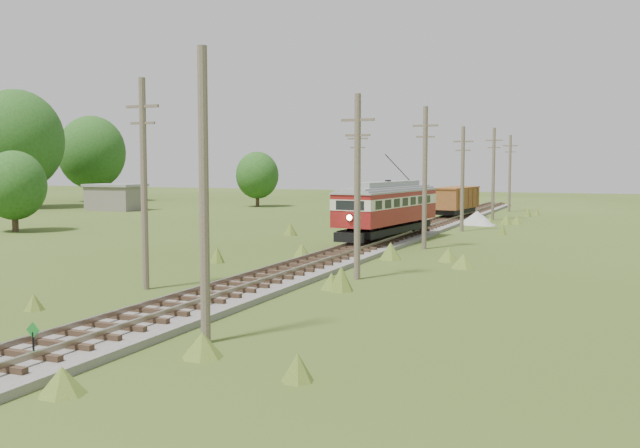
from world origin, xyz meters
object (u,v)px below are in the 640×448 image
at_px(switch_marker, 33,338).
at_px(gravel_pile, 478,218).
at_px(gondola, 456,199).
at_px(streetcar, 388,205).

height_order(switch_marker, gravel_pile, gravel_pile).
distance_m(switch_marker, gravel_pile, 49.54).
bearing_deg(switch_marker, gravel_pile, 86.19).
relative_size(switch_marker, gondola, 0.13).
relative_size(streetcar, gondola, 1.50).
bearing_deg(streetcar, switch_marker, -84.52).
bearing_deg(gravel_pile, streetcar, -100.06).
bearing_deg(gravel_pile, switch_marker, -93.81).
height_order(streetcar, gravel_pile, streetcar).
distance_m(streetcar, gravel_pile, 17.78).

